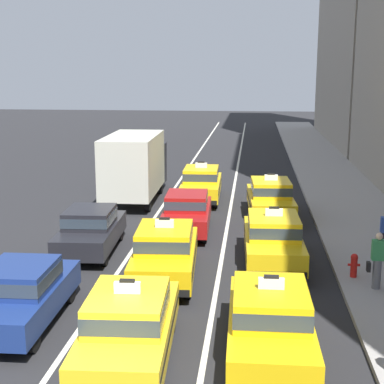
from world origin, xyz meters
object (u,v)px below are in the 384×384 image
(taxi_right_nearest, at_px, (270,320))
(taxi_right_second, at_px, (273,238))
(sedan_center_third, at_px, (187,211))
(taxi_right_third, at_px, (270,198))
(pedestrian_mid_block, at_px, (377,261))
(taxi_center_fourth, at_px, (201,183))
(fire_hydrant, at_px, (354,264))
(sedan_left_second, at_px, (91,229))
(sedan_left_nearest, at_px, (22,292))
(box_truck_left_third, at_px, (136,164))
(taxi_center_nearest, at_px, (129,325))
(taxi_center_second, at_px, (165,251))

(taxi_right_nearest, height_order, taxi_right_second, same)
(sedan_center_third, distance_m, taxi_right_third, 4.26)
(taxi_right_nearest, bearing_deg, pedestrian_mid_block, 52.64)
(taxi_center_fourth, height_order, fire_hydrant, taxi_center_fourth)
(sedan_left_second, bearing_deg, sedan_left_nearest, -90.79)
(sedan_left_second, distance_m, box_truck_left_third, 8.40)
(sedan_left_second, bearing_deg, taxi_right_second, -5.30)
(taxi_center_nearest, bearing_deg, taxi_center_fourth, 89.55)
(taxi_right_third, bearing_deg, sedan_left_second, -138.93)
(sedan_left_nearest, height_order, sedan_center_third, same)
(sedan_center_third, height_order, taxi_right_nearest, taxi_right_nearest)
(box_truck_left_third, relative_size, taxi_right_nearest, 1.53)
(sedan_center_third, distance_m, pedestrian_mid_block, 8.36)
(taxi_right_second, relative_size, pedestrian_mid_block, 2.80)
(box_truck_left_third, height_order, sedan_center_third, box_truck_left_third)
(sedan_left_nearest, xyz_separation_m, pedestrian_mid_block, (9.23, 3.04, 0.13))
(pedestrian_mid_block, bearing_deg, box_truck_left_third, 129.55)
(taxi_right_nearest, bearing_deg, taxi_right_second, 87.62)
(sedan_center_third, bearing_deg, taxi_right_third, 38.93)
(taxi_center_fourth, xyz_separation_m, taxi_right_second, (3.18, -9.01, 0.00))
(taxi_center_second, xyz_separation_m, taxi_right_second, (3.31, 1.74, 0.00))
(sedan_left_second, relative_size, pedestrian_mid_block, 2.66)
(sedan_left_nearest, distance_m, sedan_left_second, 5.89)
(taxi_right_third, height_order, fire_hydrant, taxi_right_third)
(sedan_left_second, distance_m, taxi_right_third, 8.45)
(taxi_center_fourth, bearing_deg, sedan_left_nearest, -102.59)
(taxi_right_third, bearing_deg, taxi_right_second, -90.71)
(sedan_left_nearest, bearing_deg, taxi_center_fourth, 77.41)
(box_truck_left_third, bearing_deg, taxi_center_second, -73.94)
(box_truck_left_third, xyz_separation_m, taxi_center_second, (3.07, -10.68, -0.90))
(taxi_center_fourth, bearing_deg, taxi_right_third, -41.45)
(sedan_left_nearest, xyz_separation_m, taxi_right_third, (6.45, 11.44, 0.03))
(taxi_center_nearest, bearing_deg, taxi_right_second, 64.48)
(pedestrian_mid_block, bearing_deg, taxi_right_second, 141.69)
(sedan_left_second, height_order, taxi_right_second, taxi_right_second)
(pedestrian_mid_block, bearing_deg, sedan_left_second, 162.74)
(taxi_center_second, relative_size, pedestrian_mid_block, 2.83)
(sedan_center_third, bearing_deg, taxi_right_second, -46.83)
(box_truck_left_third, relative_size, taxi_right_second, 1.52)
(taxi_center_fourth, xyz_separation_m, pedestrian_mid_block, (6.04, -11.27, 0.10))
(taxi_center_nearest, xyz_separation_m, taxi_center_second, (-0.00, 5.17, 0.00))
(sedan_left_second, xyz_separation_m, pedestrian_mid_block, (9.15, -2.84, 0.13))
(box_truck_left_third, xyz_separation_m, fire_hydrant, (8.77, -10.32, -1.23))
(taxi_center_fourth, bearing_deg, pedestrian_mid_block, -61.81)
(taxi_center_nearest, relative_size, taxi_center_second, 1.00)
(sedan_left_nearest, bearing_deg, box_truck_left_third, 90.03)
(taxi_center_nearest, xyz_separation_m, fire_hydrant, (5.69, 5.53, -0.33))
(pedestrian_mid_block, bearing_deg, sedan_left_nearest, -161.77)
(taxi_center_nearest, bearing_deg, taxi_right_third, 75.49)
(box_truck_left_third, bearing_deg, taxi_right_nearest, -68.19)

